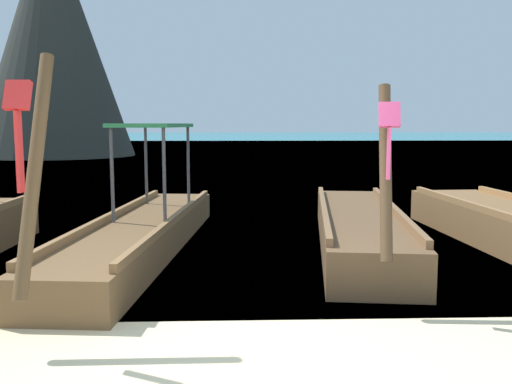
% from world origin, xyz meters
% --- Properties ---
extents(ground, '(120.00, 120.00, 0.00)m').
position_xyz_m(ground, '(0.00, 0.00, 0.00)').
color(ground, beige).
extents(sea_water, '(120.00, 120.00, 0.00)m').
position_xyz_m(sea_water, '(0.00, 61.02, 0.00)').
color(sea_water, '#147A89').
rests_on(sea_water, ground).
extents(longtail_boat_red_ribbon, '(1.69, 7.09, 2.50)m').
position_xyz_m(longtail_boat_red_ribbon, '(-1.64, 4.05, 0.31)').
color(longtail_boat_red_ribbon, brown).
rests_on(longtail_boat_red_ribbon, ground).
extents(longtail_boat_pink_ribbon, '(1.84, 5.95, 2.28)m').
position_xyz_m(longtail_boat_pink_ribbon, '(1.61, 4.19, 0.29)').
color(longtail_boat_pink_ribbon, brown).
rests_on(longtail_boat_pink_ribbon, ground).
extents(karst_rock, '(10.13, 9.13, 13.91)m').
position_xyz_m(karst_rock, '(-11.09, 29.77, 6.77)').
color(karst_rock, '#2D302B').
rests_on(karst_rock, ground).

